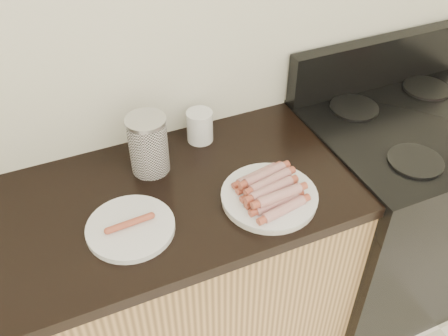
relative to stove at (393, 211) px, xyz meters
name	(u,v)px	position (x,y,z in m)	size (l,w,h in m)	color
wall_back	(180,21)	(-0.78, 0.32, 0.84)	(4.00, 0.04, 2.60)	silver
stove	(393,211)	(0.00, 0.00, 0.00)	(0.76, 0.65, 0.91)	black
stove_panel	(378,62)	(0.00, 0.28, 0.55)	(0.76, 0.06, 0.20)	black
burner_near_left	(415,161)	(-0.17, -0.17, 0.46)	(0.18, 0.18, 0.01)	black
burner_far_left	(354,108)	(-0.17, 0.17, 0.46)	(0.18, 0.18, 0.01)	black
burner_far_right	(426,88)	(0.17, 0.17, 0.46)	(0.18, 0.18, 0.01)	black
main_plate	(269,198)	(-0.68, -0.13, 0.45)	(0.29, 0.29, 0.02)	white
side_plate	(131,228)	(-1.10, -0.08, 0.45)	(0.25, 0.25, 0.02)	white
hotdog_pile	(270,189)	(-0.68, -0.13, 0.49)	(0.14, 0.21, 0.06)	maroon
plain_sausages	(130,223)	(-1.10, -0.08, 0.47)	(0.13, 0.03, 0.02)	#C28048
canister	(148,145)	(-0.96, 0.16, 0.54)	(0.13, 0.13, 0.20)	white
mug	(200,126)	(-0.76, 0.24, 0.50)	(0.09, 0.09, 0.11)	white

